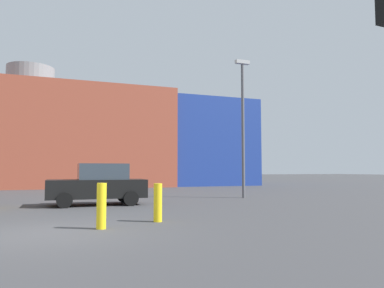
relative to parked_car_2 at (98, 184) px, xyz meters
name	(u,v)px	position (x,y,z in m)	size (l,w,h in m)	color
ground_plane	(48,233)	(-1.79, -6.63, -0.86)	(200.00, 200.00, 0.00)	#38383A
building_backdrop	(29,138)	(-4.15, 19.05, 3.42)	(41.37, 10.48, 10.60)	#9E4733
parked_car_2	(98,184)	(0.00, 0.00, 0.00)	(4.01, 1.97, 1.74)	black
bollard_yellow_0	(158,203)	(1.09, -5.70, -0.32)	(0.24, 0.24, 1.09)	yellow
bollard_yellow_2	(101,206)	(-0.56, -6.44, -0.29)	(0.24, 0.24, 1.14)	yellow
street_lamp	(243,119)	(7.64, 1.39, 3.37)	(0.80, 0.24, 7.42)	#59595E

